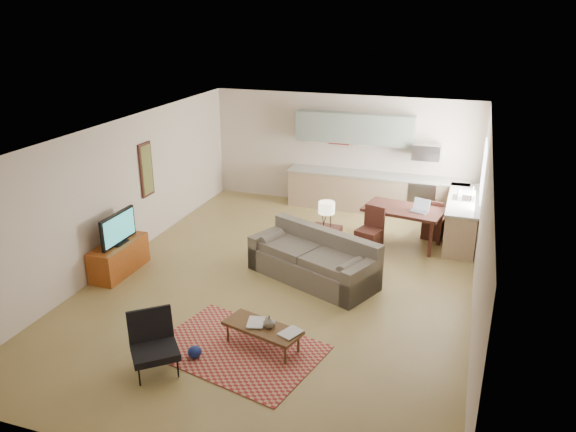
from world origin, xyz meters
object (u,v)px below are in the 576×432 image
(armchair, at_px, (154,345))
(sofa, at_px, (313,257))
(coffee_table, at_px, (262,337))
(dining_table, at_px, (402,226))
(tv_credenza, at_px, (119,258))
(console_table, at_px, (326,242))

(armchair, bearing_deg, sofa, 29.38)
(coffee_table, height_order, dining_table, dining_table)
(coffee_table, relative_size, armchair, 1.46)
(sofa, bearing_deg, tv_credenza, -142.18)
(sofa, height_order, tv_credenza, sofa)
(tv_credenza, xyz_separation_m, dining_table, (4.78, 2.97, 0.10))
(armchair, bearing_deg, tv_credenza, 92.45)
(tv_credenza, height_order, console_table, console_table)
(sofa, relative_size, coffee_table, 2.11)
(console_table, bearing_deg, dining_table, 44.30)
(sofa, height_order, console_table, sofa)
(armchair, distance_m, dining_table, 5.98)
(armchair, bearing_deg, console_table, 34.04)
(armchair, relative_size, tv_credenza, 0.63)
(sofa, distance_m, console_table, 0.98)
(tv_credenza, relative_size, dining_table, 0.81)
(armchair, xyz_separation_m, tv_credenza, (-2.22, 2.43, -0.11))
(coffee_table, distance_m, armchair, 1.54)
(armchair, distance_m, console_table, 4.45)
(sofa, bearing_deg, dining_table, 81.94)
(armchair, relative_size, console_table, 1.23)
(sofa, relative_size, console_table, 3.79)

